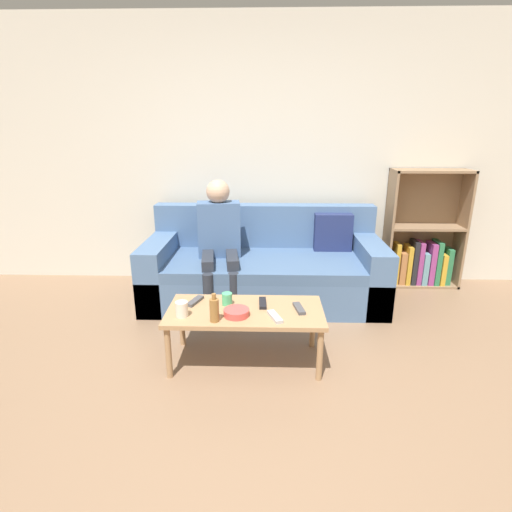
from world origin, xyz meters
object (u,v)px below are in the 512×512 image
object	(u,v)px
cup_far	(182,309)
bottle	(214,310)
cup_near	(227,299)
tv_remote_2	(263,303)
couch	(265,270)
tv_remote_3	(195,301)
bookshelf	(421,244)
person_adult	(219,234)
coffee_table	(245,315)
snack_bowl	(236,312)
tv_remote_1	(275,317)
tv_remote_0	(299,308)

from	to	relation	value
cup_far	bottle	distance (m)	0.23
cup_near	tv_remote_2	xyz separation A→B (m)	(0.25, 0.01, -0.03)
couch	tv_remote_3	distance (m)	1.13
bookshelf	cup_near	distance (m)	2.35
person_adult	tv_remote_3	bearing A→B (deg)	-101.64
couch	coffee_table	bearing A→B (deg)	-96.33
person_adult	bottle	distance (m)	1.22
couch	snack_bowl	size ratio (longest dim) A/B	12.86
cup_near	bookshelf	bearing A→B (deg)	37.93
cup_far	coffee_table	bearing A→B (deg)	15.35
cup_far	tv_remote_3	world-z (taller)	cup_far
bookshelf	cup_far	xyz separation A→B (m)	(-2.13, -1.63, 0.02)
cup_near	tv_remote_2	bearing A→B (deg)	2.12
cup_near	tv_remote_2	distance (m)	0.25
tv_remote_3	tv_remote_1	bearing A→B (deg)	-1.70
couch	bottle	xyz separation A→B (m)	(-0.31, -1.29, 0.19)
person_adult	cup_near	bearing A→B (deg)	-87.79
tv_remote_0	snack_bowl	bearing A→B (deg)	-177.62
person_adult	bookshelf	bearing A→B (deg)	6.52
person_adult	cup_near	xyz separation A→B (m)	(0.16, -0.95, -0.22)
coffee_table	person_adult	world-z (taller)	person_adult
cup_near	person_adult	bearing A→B (deg)	99.55
bookshelf	person_adult	xyz separation A→B (m)	(-2.01, -0.50, 0.22)
tv_remote_0	tv_remote_2	size ratio (longest dim) A/B	1.03
bottle	tv_remote_1	bearing A→B (deg)	7.66
tv_remote_1	tv_remote_3	distance (m)	0.60
bookshelf	cup_far	distance (m)	2.68
tv_remote_1	tv_remote_3	world-z (taller)	same
cup_far	tv_remote_3	size ratio (longest dim) A/B	0.58
bookshelf	bottle	world-z (taller)	bookshelf
tv_remote_1	cup_far	bearing A→B (deg)	157.93
tv_remote_0	tv_remote_3	world-z (taller)	same
couch	tv_remote_2	world-z (taller)	couch
tv_remote_3	snack_bowl	xyz separation A→B (m)	(0.31, -0.20, 0.01)
cup_near	tv_remote_2	world-z (taller)	cup_near
bookshelf	tv_remote_3	xyz separation A→B (m)	(-2.08, -1.42, -0.02)
snack_bowl	couch	bearing A→B (deg)	81.72
cup_far	snack_bowl	world-z (taller)	cup_far
snack_bowl	bottle	xyz separation A→B (m)	(-0.13, -0.08, 0.06)
bookshelf	tv_remote_0	world-z (taller)	bookshelf
cup_near	tv_remote_3	size ratio (longest dim) A/B	0.49
cup_far	tv_remote_3	bearing A→B (deg)	77.52
cup_near	cup_far	world-z (taller)	cup_far
couch	cup_near	size ratio (longest dim) A/B	25.43
couch	tv_remote_0	distance (m)	1.14
couch	cup_near	world-z (taller)	couch
person_adult	tv_remote_0	xyz separation A→B (m)	(0.65, -1.02, -0.25)
bottle	snack_bowl	bearing A→B (deg)	31.77
coffee_table	person_adult	bearing A→B (deg)	105.79
coffee_table	cup_near	size ratio (longest dim) A/B	12.37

